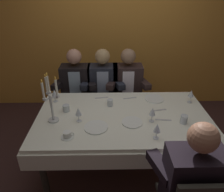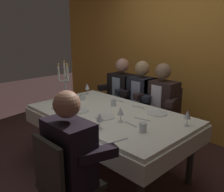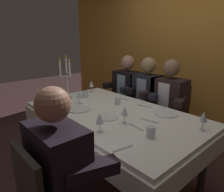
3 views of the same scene
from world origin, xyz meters
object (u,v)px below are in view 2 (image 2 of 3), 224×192
at_px(dinner_plate_0, 157,113).
at_px(wine_glass_3, 100,118).
at_px(wine_glass_0, 87,87).
at_px(seated_diner_0, 122,90).
at_px(seated_diner_2, 162,100).
at_px(water_tumbler_0, 143,127).
at_px(dining_table, 109,122).
at_px(wine_glass_1, 121,111).
at_px(seated_diner_1, 142,95).
at_px(dinner_plate_2, 79,110).
at_px(wine_glass_2, 77,97).
at_px(seated_diner_3, 69,153).
at_px(candelabra, 65,83).
at_px(wine_glass_4, 188,115).
at_px(coffee_cup_0, 56,107).
at_px(water_tumbler_1, 82,97).
at_px(water_tumbler_2, 114,103).
at_px(dinner_plate_1, 105,117).

xyz_separation_m(dinner_plate_0, wine_glass_3, (-0.13, -0.76, 0.11)).
bearing_deg(wine_glass_0, dinner_plate_0, 1.49).
relative_size(seated_diner_0, seated_diner_2, 1.00).
height_order(dinner_plate_0, water_tumbler_0, water_tumbler_0).
height_order(dining_table, wine_glass_1, wine_glass_1).
bearing_deg(seated_diner_1, dinner_plate_0, -38.82).
bearing_deg(wine_glass_3, seated_diner_1, 112.10).
relative_size(seated_diner_1, seated_diner_2, 1.00).
relative_size(dining_table, seated_diner_1, 1.56).
xyz_separation_m(dining_table, seated_diner_0, (-0.63, 0.89, 0.11)).
relative_size(dinner_plate_2, wine_glass_2, 1.47).
xyz_separation_m(water_tumbler_0, seated_diner_3, (-0.16, -0.73, -0.05)).
height_order(wine_glass_2, seated_diner_0, seated_diner_0).
distance_m(wine_glass_2, seated_diner_1, 1.02).
bearing_deg(dining_table, candelabra, -172.73).
xyz_separation_m(wine_glass_0, wine_glass_1, (1.11, -0.45, 0.00)).
bearing_deg(wine_glass_4, dining_table, -161.77).
xyz_separation_m(wine_glass_1, wine_glass_4, (0.54, 0.39, 0.00)).
bearing_deg(dinner_plate_2, coffee_cup_0, -151.45).
bearing_deg(seated_diner_0, seated_diner_1, 0.00).
xyz_separation_m(wine_glass_0, seated_diner_1, (0.58, 0.56, -0.12)).
relative_size(dining_table, wine_glass_2, 11.83).
relative_size(candelabra, wine_glass_2, 3.34).
bearing_deg(water_tumbler_1, wine_glass_1, -13.23).
height_order(dinner_plate_2, water_tumbler_2, water_tumbler_2).
bearing_deg(dinner_plate_2, water_tumbler_1, 137.36).
distance_m(candelabra, dinner_plate_0, 1.27).
distance_m(dinner_plate_1, water_tumbler_2, 0.42).
distance_m(wine_glass_2, wine_glass_4, 1.36).
bearing_deg(water_tumbler_1, dinner_plate_1, -18.82).
height_order(dining_table, dinner_plate_0, dinner_plate_0).
xyz_separation_m(dinner_plate_0, wine_glass_0, (-1.23, -0.03, 0.11)).
bearing_deg(wine_glass_4, dinner_plate_1, -150.71).
relative_size(wine_glass_0, water_tumbler_2, 1.96).
bearing_deg(dinner_plate_0, water_tumbler_1, -166.34).
height_order(wine_glass_4, seated_diner_2, seated_diner_2).
distance_m(dinner_plate_1, wine_glass_4, 0.87).
xyz_separation_m(dining_table, wine_glass_1, (0.29, -0.12, 0.23)).
relative_size(seated_diner_0, seated_diner_1, 1.00).
relative_size(dining_table, dinner_plate_1, 8.98).
bearing_deg(dinner_plate_0, wine_glass_2, -152.60).
height_order(seated_diner_1, seated_diner_2, same).
bearing_deg(water_tumbler_1, dinner_plate_0, 13.66).
height_order(wine_glass_1, water_tumbler_1, wine_glass_1).
xyz_separation_m(candelabra, seated_diner_0, (0.11, 0.98, -0.25)).
relative_size(dinner_plate_1, water_tumbler_0, 2.41).
height_order(water_tumbler_0, seated_diner_0, seated_diner_0).
xyz_separation_m(wine_glass_2, seated_diner_1, (0.24, 0.99, -0.12)).
relative_size(wine_glass_1, seated_diner_0, 0.13).
relative_size(wine_glass_3, water_tumbler_2, 1.96).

